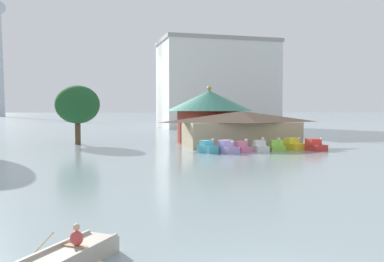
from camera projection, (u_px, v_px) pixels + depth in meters
name	position (u px, v px, depth m)	size (l,w,h in m)	color
rowboat_with_rower	(72.00, 257.00, 12.78)	(3.49, 3.54, 1.46)	#ADA393
pedal_boat_cyan	(207.00, 148.00, 47.31)	(1.97, 2.76, 1.69)	#4CB7CC
pedal_boat_lavender	(227.00, 148.00, 47.07)	(2.11, 3.11, 1.46)	#B299D8
pedal_boat_pink	(241.00, 147.00, 48.58)	(1.81, 2.74, 1.54)	pink
pedal_boat_white	(260.00, 147.00, 49.36)	(1.70, 2.52, 1.68)	white
pedal_boat_lime	(277.00, 146.00, 49.66)	(2.17, 2.81, 1.62)	#8CCC3F
pedal_boat_yellow	(292.00, 145.00, 51.24)	(2.28, 2.92, 1.55)	yellow
pedal_boat_red	(314.00, 146.00, 50.01)	(1.89, 3.13, 1.61)	red
boathouse	(242.00, 128.00, 55.04)	(16.02, 6.46, 4.66)	tan
green_roof_pavilion	(209.00, 113.00, 62.46)	(12.85, 12.85, 8.37)	#993328
shoreline_tree_mid	(77.00, 105.00, 58.65)	(6.14, 6.14, 8.24)	brown
background_building_block	(217.00, 84.00, 116.19)	(31.51, 17.75, 23.89)	silver
distant_broadcast_tower	(0.00, 23.00, 317.84)	(9.36, 9.36, 168.45)	#B7BCC6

